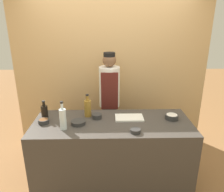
{
  "coord_description": "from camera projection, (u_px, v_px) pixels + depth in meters",
  "views": [
    {
      "loc": [
        -0.06,
        -2.37,
        2.11
      ],
      "look_at": [
        0.0,
        0.15,
        1.2
      ],
      "focal_mm": 35.0,
      "sensor_mm": 36.0,
      "label": 1
    }
  ],
  "objects": [
    {
      "name": "cutting_board",
      "position": [
        129.0,
        118.0,
        2.72
      ],
      "size": [
        0.35,
        0.21,
        0.02
      ],
      "color": "white",
      "rests_on": "counter"
    },
    {
      "name": "counter",
      "position": [
        112.0,
        155.0,
        2.78
      ],
      "size": [
        1.91,
        0.76,
        0.92
      ],
      "color": "#3D3833",
      "rests_on": "ground_plane"
    },
    {
      "name": "ground_plane",
      "position": [
        112.0,
        184.0,
        2.94
      ],
      "size": [
        14.0,
        14.0,
        0.0
      ],
      "primitive_type": "plane",
      "color": "olive"
    },
    {
      "name": "sauce_bowl_brown",
      "position": [
        44.0,
        121.0,
        2.59
      ],
      "size": [
        0.13,
        0.13,
        0.05
      ],
      "color": "#2D2D2D",
      "rests_on": "counter"
    },
    {
      "name": "bottle_soy",
      "position": [
        45.0,
        112.0,
        2.68
      ],
      "size": [
        0.08,
        0.08,
        0.24
      ],
      "color": "black",
      "rests_on": "counter"
    },
    {
      "name": "bottle_clear",
      "position": [
        63.0,
        118.0,
        2.42
      ],
      "size": [
        0.08,
        0.08,
        0.33
      ],
      "color": "silver",
      "rests_on": "counter"
    },
    {
      "name": "sauce_bowl_red",
      "position": [
        135.0,
        131.0,
        2.38
      ],
      "size": [
        0.11,
        0.11,
        0.04
      ],
      "color": "#2D2D2D",
      "rests_on": "counter"
    },
    {
      "name": "cabinet_wall",
      "position": [
        111.0,
        77.0,
        3.57
      ],
      "size": [
        3.04,
        0.18,
        2.4
      ],
      "color": "tan",
      "rests_on": "ground_plane"
    },
    {
      "name": "sauce_bowl_white",
      "position": [
        172.0,
        116.0,
        2.7
      ],
      "size": [
        0.16,
        0.16,
        0.06
      ],
      "color": "#2D2D2D",
      "rests_on": "counter"
    },
    {
      "name": "sauce_bowl_purple",
      "position": [
        97.0,
        116.0,
        2.72
      ],
      "size": [
        0.12,
        0.12,
        0.05
      ],
      "color": "#2D2D2D",
      "rests_on": "counter"
    },
    {
      "name": "sauce_bowl_green",
      "position": [
        78.0,
        122.0,
        2.57
      ],
      "size": [
        0.17,
        0.17,
        0.04
      ],
      "color": "#2D2D2D",
      "rests_on": "counter"
    },
    {
      "name": "bottle_vinegar",
      "position": [
        88.0,
        108.0,
        2.76
      ],
      "size": [
        0.09,
        0.09,
        0.29
      ],
      "color": "olive",
      "rests_on": "counter"
    },
    {
      "name": "chef_center",
      "position": [
        110.0,
        102.0,
        3.31
      ],
      "size": [
        0.3,
        0.3,
        1.65
      ],
      "color": "#28282D",
      "rests_on": "ground_plane"
    }
  ]
}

